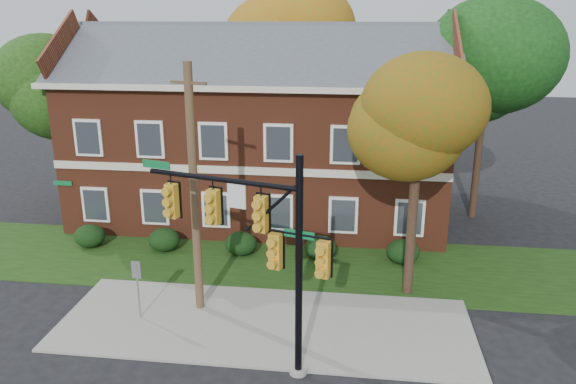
# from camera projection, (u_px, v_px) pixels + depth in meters

# --- Properties ---
(ground) EXTENTS (120.00, 120.00, 0.00)m
(ground) POSITION_uv_depth(u_px,v_px,m) (260.00, 342.00, 18.20)
(ground) COLOR black
(ground) RESTS_ON ground
(sidewalk) EXTENTS (14.00, 5.00, 0.08)m
(sidewalk) POSITION_uv_depth(u_px,v_px,m) (265.00, 324.00, 19.14)
(sidewalk) COLOR gray
(sidewalk) RESTS_ON ground
(grass_strip) EXTENTS (30.00, 6.00, 0.04)m
(grass_strip) POSITION_uv_depth(u_px,v_px,m) (284.00, 263.00, 23.87)
(grass_strip) COLOR #193811
(grass_strip) RESTS_ON ground
(apartment_building) EXTENTS (18.80, 8.80, 9.74)m
(apartment_building) POSITION_uv_depth(u_px,v_px,m) (260.00, 121.00, 28.23)
(apartment_building) COLOR brown
(apartment_building) RESTS_ON ground
(hedge_far_left) EXTENTS (1.40, 1.26, 1.05)m
(hedge_far_left) POSITION_uv_depth(u_px,v_px,m) (90.00, 236.00, 25.45)
(hedge_far_left) COLOR black
(hedge_far_left) RESTS_ON ground
(hedge_left) EXTENTS (1.40, 1.26, 1.05)m
(hedge_left) POSITION_uv_depth(u_px,v_px,m) (164.00, 240.00, 25.03)
(hedge_left) COLOR black
(hedge_left) RESTS_ON ground
(hedge_center) EXTENTS (1.40, 1.26, 1.05)m
(hedge_center) POSITION_uv_depth(u_px,v_px,m) (241.00, 244.00, 24.62)
(hedge_center) COLOR black
(hedge_center) RESTS_ON ground
(hedge_right) EXTENTS (1.40, 1.26, 1.05)m
(hedge_right) POSITION_uv_depth(u_px,v_px,m) (321.00, 248.00, 24.20)
(hedge_right) COLOR black
(hedge_right) RESTS_ON ground
(hedge_far_right) EXTENTS (1.40, 1.26, 1.05)m
(hedge_far_right) POSITION_uv_depth(u_px,v_px,m) (403.00, 252.00, 23.78)
(hedge_far_right) COLOR black
(hedge_far_right) RESTS_ON ground
(tree_near_right) EXTENTS (4.50, 4.25, 8.58)m
(tree_near_right) POSITION_uv_depth(u_px,v_px,m) (426.00, 120.00, 19.21)
(tree_near_right) COLOR black
(tree_near_right) RESTS_ON ground
(tree_left_rear) EXTENTS (5.40, 5.10, 8.88)m
(tree_left_rear) POSITION_uv_depth(u_px,v_px,m) (63.00, 87.00, 27.82)
(tree_left_rear) COLOR black
(tree_left_rear) RESTS_ON ground
(tree_right_rear) EXTENTS (6.30, 5.95, 10.62)m
(tree_right_rear) POSITION_uv_depth(u_px,v_px,m) (496.00, 58.00, 26.73)
(tree_right_rear) COLOR black
(tree_right_rear) RESTS_ON ground
(tree_far_rear) EXTENTS (6.84, 6.46, 11.52)m
(tree_far_rear) POSITION_uv_depth(u_px,v_px,m) (303.00, 36.00, 34.31)
(tree_far_rear) COLOR black
(tree_far_rear) RESTS_ON ground
(traffic_signal) EXTENTS (5.77, 1.79, 6.65)m
(traffic_signal) POSITION_uv_depth(u_px,v_px,m) (260.00, 238.00, 15.81)
(traffic_signal) COLOR gray
(traffic_signal) RESTS_ON ground
(utility_pole) EXTENTS (1.32, 0.54, 8.74)m
(utility_pole) POSITION_uv_depth(u_px,v_px,m) (194.00, 192.00, 18.90)
(utility_pole) COLOR brown
(utility_pole) RESTS_ON ground
(sign_post) EXTENTS (0.32, 0.06, 2.20)m
(sign_post) POSITION_uv_depth(u_px,v_px,m) (137.00, 280.00, 19.08)
(sign_post) COLOR slate
(sign_post) RESTS_ON ground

